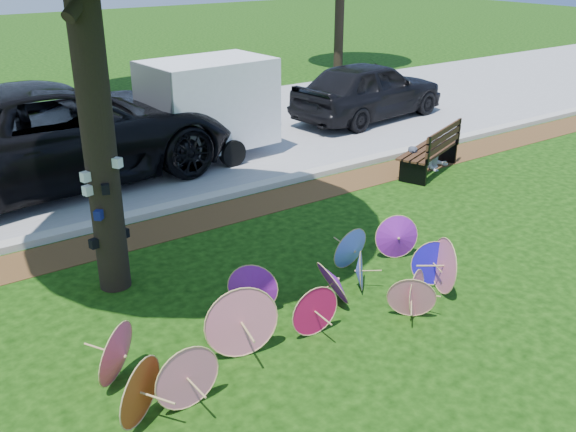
{
  "coord_description": "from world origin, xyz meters",
  "views": [
    {
      "loc": [
        -4.45,
        -5.02,
        4.54
      ],
      "look_at": [
        0.5,
        2.0,
        0.9
      ],
      "focal_mm": 40.0,
      "sensor_mm": 36.0,
      "label": 1
    }
  ],
  "objects_px": {
    "black_van": "(58,134)",
    "parasol_pile": "(310,300)",
    "cargo_trailer": "(209,103)",
    "person_left": "(415,147)",
    "park_bench": "(428,149)",
    "person_right": "(438,141)",
    "dark_pickup": "(369,90)"
  },
  "relations": [
    {
      "from": "black_van",
      "to": "person_left",
      "type": "bearing_deg",
      "value": -125.59
    },
    {
      "from": "park_bench",
      "to": "black_van",
      "type": "bearing_deg",
      "value": 128.1
    },
    {
      "from": "park_bench",
      "to": "dark_pickup",
      "type": "bearing_deg",
      "value": 42.71
    },
    {
      "from": "person_right",
      "to": "person_left",
      "type": "bearing_deg",
      "value": -167.15
    },
    {
      "from": "parasol_pile",
      "to": "black_van",
      "type": "height_order",
      "value": "black_van"
    },
    {
      "from": "dark_pickup",
      "to": "park_bench",
      "type": "relative_size",
      "value": 2.47
    },
    {
      "from": "parasol_pile",
      "to": "dark_pickup",
      "type": "relative_size",
      "value": 1.15
    },
    {
      "from": "park_bench",
      "to": "person_left",
      "type": "bearing_deg",
      "value": 150.49
    },
    {
      "from": "black_van",
      "to": "person_right",
      "type": "distance_m",
      "value": 7.97
    },
    {
      "from": "parasol_pile",
      "to": "park_bench",
      "type": "xyz_separation_m",
      "value": [
        5.73,
        3.42,
        0.14
      ]
    },
    {
      "from": "parasol_pile",
      "to": "person_right",
      "type": "relative_size",
      "value": 4.5
    },
    {
      "from": "cargo_trailer",
      "to": "park_bench",
      "type": "xyz_separation_m",
      "value": [
        3.29,
        -3.6,
        -0.76
      ]
    },
    {
      "from": "park_bench",
      "to": "parasol_pile",
      "type": "bearing_deg",
      "value": -170.6
    },
    {
      "from": "cargo_trailer",
      "to": "park_bench",
      "type": "height_order",
      "value": "cargo_trailer"
    },
    {
      "from": "dark_pickup",
      "to": "cargo_trailer",
      "type": "relative_size",
      "value": 1.74
    },
    {
      "from": "black_van",
      "to": "dark_pickup",
      "type": "height_order",
      "value": "black_van"
    },
    {
      "from": "black_van",
      "to": "dark_pickup",
      "type": "bearing_deg",
      "value": -92.2
    },
    {
      "from": "parasol_pile",
      "to": "park_bench",
      "type": "height_order",
      "value": "park_bench"
    },
    {
      "from": "park_bench",
      "to": "person_right",
      "type": "relative_size",
      "value": 1.58
    },
    {
      "from": "person_right",
      "to": "dark_pickup",
      "type": "bearing_deg",
      "value": 80.72
    },
    {
      "from": "person_left",
      "to": "person_right",
      "type": "bearing_deg",
      "value": -14.2
    },
    {
      "from": "black_van",
      "to": "cargo_trailer",
      "type": "bearing_deg",
      "value": -99.1
    },
    {
      "from": "black_van",
      "to": "park_bench",
      "type": "bearing_deg",
      "value": -124.54
    },
    {
      "from": "person_right",
      "to": "cargo_trailer",
      "type": "bearing_deg",
      "value": 148.58
    },
    {
      "from": "park_bench",
      "to": "person_right",
      "type": "distance_m",
      "value": 0.37
    },
    {
      "from": "parasol_pile",
      "to": "cargo_trailer",
      "type": "distance_m",
      "value": 7.48
    },
    {
      "from": "cargo_trailer",
      "to": "person_right",
      "type": "height_order",
      "value": "cargo_trailer"
    },
    {
      "from": "black_van",
      "to": "parasol_pile",
      "type": "bearing_deg",
      "value": -177.16
    },
    {
      "from": "black_van",
      "to": "person_right",
      "type": "bearing_deg",
      "value": -122.95
    },
    {
      "from": "park_bench",
      "to": "cargo_trailer",
      "type": "bearing_deg",
      "value": 111.05
    },
    {
      "from": "cargo_trailer",
      "to": "person_left",
      "type": "height_order",
      "value": "cargo_trailer"
    },
    {
      "from": "cargo_trailer",
      "to": "person_left",
      "type": "distance_m",
      "value": 4.66
    }
  ]
}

